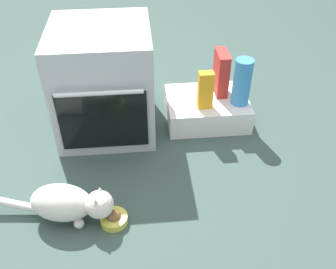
% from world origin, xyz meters
% --- Properties ---
extents(ground, '(8.00, 8.00, 0.00)m').
position_xyz_m(ground, '(0.00, 0.00, 0.00)').
color(ground, '#384C47').
extents(oven, '(0.58, 0.63, 0.66)m').
position_xyz_m(oven, '(0.03, 0.45, 0.33)').
color(oven, '#B7BABF').
rests_on(oven, ground).
extents(pantry_cabinet, '(0.52, 0.40, 0.16)m').
position_xyz_m(pantry_cabinet, '(0.67, 0.45, 0.08)').
color(pantry_cabinet, white).
rests_on(pantry_cabinet, ground).
extents(food_bowl, '(0.13, 0.13, 0.07)m').
position_xyz_m(food_bowl, '(0.08, -0.35, 0.03)').
color(food_bowl, '#D1D14C').
rests_on(food_bowl, ground).
extents(cat, '(0.64, 0.25, 0.20)m').
position_xyz_m(cat, '(-0.14, -0.30, 0.11)').
color(cat, silver).
rests_on(cat, ground).
extents(juice_carton, '(0.09, 0.06, 0.24)m').
position_xyz_m(juice_carton, '(0.64, 0.37, 0.28)').
color(juice_carton, orange).
rests_on(juice_carton, pantry_cabinet).
extents(cereal_box, '(0.07, 0.18, 0.28)m').
position_xyz_m(cereal_box, '(0.76, 0.53, 0.30)').
color(cereal_box, '#B72D28').
rests_on(cereal_box, pantry_cabinet).
extents(water_bottle, '(0.11, 0.11, 0.30)m').
position_xyz_m(water_bottle, '(0.86, 0.39, 0.31)').
color(water_bottle, '#388CD1').
rests_on(water_bottle, pantry_cabinet).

